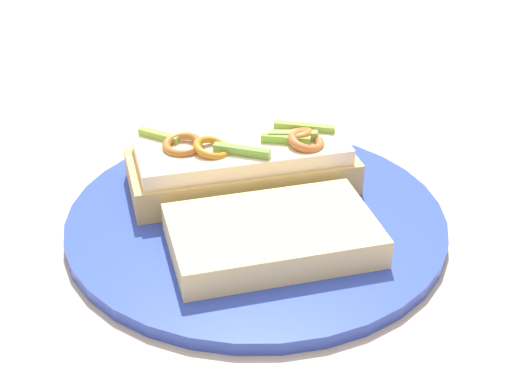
# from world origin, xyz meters

# --- Properties ---
(ground_plane) EXTENTS (2.00, 2.00, 0.00)m
(ground_plane) POSITION_xyz_m (0.00, 0.00, 0.00)
(ground_plane) COLOR #BCAB9A
(ground_plane) RESTS_ON ground
(plate) EXTENTS (0.30, 0.30, 0.01)m
(plate) POSITION_xyz_m (0.00, 0.00, 0.01)
(plate) COLOR blue
(plate) RESTS_ON ground_plane
(sandwich) EXTENTS (0.20, 0.15, 0.05)m
(sandwich) POSITION_xyz_m (0.02, 0.04, 0.03)
(sandwich) COLOR tan
(sandwich) RESTS_ON plate
(bread_slice_side) EXTENTS (0.17, 0.15, 0.02)m
(bread_slice_side) POSITION_xyz_m (-0.02, -0.04, 0.02)
(bread_slice_side) COLOR beige
(bread_slice_side) RESTS_ON plate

